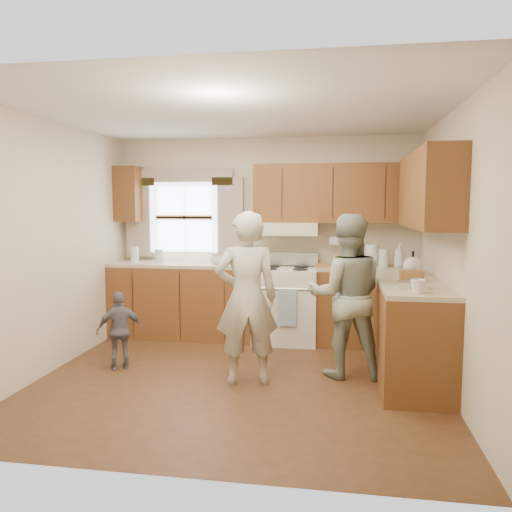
% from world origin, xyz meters
% --- Properties ---
extents(room, '(3.80, 3.80, 3.80)m').
position_xyz_m(room, '(0.00, 0.00, 1.25)').
color(room, '#452815').
rests_on(room, ground).
extents(kitchen_fixtures, '(3.80, 2.25, 2.15)m').
position_xyz_m(kitchen_fixtures, '(0.61, 1.08, 0.84)').
color(kitchen_fixtures, '#4F2711').
rests_on(kitchen_fixtures, ground).
extents(stove, '(0.76, 0.67, 1.07)m').
position_xyz_m(stove, '(0.30, 1.44, 0.47)').
color(stove, silver).
rests_on(stove, ground).
extents(woman_left, '(0.67, 0.52, 1.61)m').
position_xyz_m(woman_left, '(0.09, -0.06, 0.80)').
color(woman_left, beige).
rests_on(woman_left, ground).
extents(woman_right, '(0.82, 0.67, 1.58)m').
position_xyz_m(woman_right, '(1.00, 0.30, 0.79)').
color(woman_right, '#2E4938').
rests_on(woman_right, ground).
extents(child, '(0.50, 0.39, 0.79)m').
position_xyz_m(child, '(-1.25, 0.13, 0.40)').
color(child, slate).
rests_on(child, ground).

